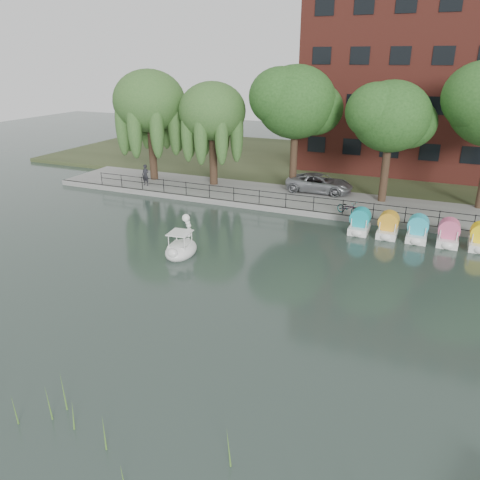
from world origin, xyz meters
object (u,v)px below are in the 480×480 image
Objects in this scene: pedestrian at (145,173)px; swan_boat at (181,247)px; minivan at (320,182)px; bicycle at (348,207)px.

pedestrian is 0.75× the size of swan_boat.
minivan reaches higher than bicycle.
pedestrian is (-13.59, -3.61, 0.18)m from minivan.
pedestrian is at bearing 103.82° from minivan.
minivan is 14.85m from swan_boat.
bicycle is (3.16, -4.65, -0.31)m from minivan.
swan_boat is (9.49, -10.65, -0.93)m from pedestrian.
swan_boat reaches higher than bicycle.
swan_boat reaches higher than minivan.
minivan is 14.06m from pedestrian.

